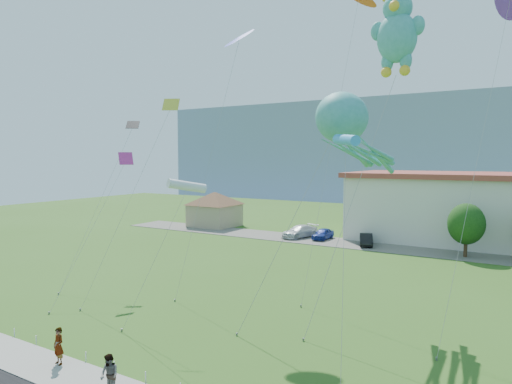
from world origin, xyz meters
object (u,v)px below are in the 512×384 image
pedestrian_left (58,346)px  parked_car_white (300,231)px  parked_car_blue (323,234)px  parked_car_black (366,240)px  pedestrian_right (109,375)px  pavilion (215,206)px  octopus_kite (349,132)px  teddy_bear_kite (397,31)px

pedestrian_left → parked_car_white: bearing=104.0°
parked_car_blue → parked_car_black: (5.75, -1.16, 0.00)m
parked_car_white → parked_car_blue: 3.01m
pedestrian_left → pedestrian_right: bearing=-3.9°
parked_car_black → pedestrian_right: bearing=-107.7°
parked_car_black → pavilion: bearing=152.9°
parked_car_white → octopus_kite: (15.71, -26.56, 10.58)m
teddy_bear_kite → pedestrian_left: bearing=-129.4°
parked_car_black → octopus_kite: bearing=-94.2°
parked_car_blue → pedestrian_left: bearing=-84.1°
parked_car_blue → teddy_bear_kite: (14.40, -23.65, 16.69)m
pavilion → parked_car_white: (14.85, -2.37, -2.21)m
octopus_kite → parked_car_blue: bearing=115.3°
octopus_kite → teddy_bear_kite: size_ratio=0.68×
parked_car_white → parked_car_blue: size_ratio=1.34×
parked_car_black → octopus_kite: size_ratio=0.30×
parked_car_black → teddy_bear_kite: (8.65, -22.50, 16.69)m
parked_car_white → parked_car_black: bearing=13.3°
octopus_kite → teddy_bear_kite: (1.68, 3.22, 6.01)m
parked_car_white → parked_car_blue: bearing=24.7°
pedestrian_right → parked_car_white: (-9.82, 38.66, -0.16)m
pavilion → teddy_bear_kite: 43.68m
pavilion → octopus_kite: octopus_kite is taller
parked_car_white → parked_car_black: size_ratio=1.29×
parked_car_white → octopus_kite: 32.62m
teddy_bear_kite → parked_car_blue: bearing=121.3°
pavilion → parked_car_black: size_ratio=2.29×
parked_car_blue → teddy_bear_kite: teddy_bear_kite is taller
parked_car_black → teddy_bear_kite: 29.32m
pedestrian_right → teddy_bear_kite: 23.71m
parked_car_black → parked_car_blue: bearing=149.3°
parked_car_black → octopus_kite: (6.97, -25.72, 10.67)m
pavilion → parked_car_black: pavilion is taller
parked_car_white → parked_car_black: 8.78m
parked_car_white → parked_car_black: parked_car_white is taller
parked_car_black → octopus_kite: octopus_kite is taller
pedestrian_left → parked_car_black: pedestrian_left is taller
pedestrian_left → teddy_bear_kite: bearing=56.5°
pedestrian_right → parked_car_white: bearing=111.5°
pavilion → pedestrian_right: (24.67, -41.03, -2.05)m
parked_car_blue → octopus_kite: 31.59m
octopus_kite → pedestrian_left: bearing=-132.2°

